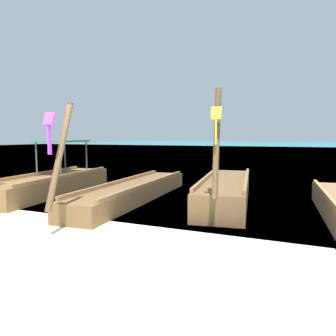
% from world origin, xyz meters
% --- Properties ---
extents(ground, '(120.00, 120.00, 0.00)m').
position_xyz_m(ground, '(0.00, 0.00, 0.00)').
color(ground, beige).
extents(sea_water, '(120.00, 120.00, 0.00)m').
position_xyz_m(sea_water, '(0.00, 61.46, 0.00)').
color(sea_water, teal).
rests_on(sea_water, ground).
extents(longtail_boat_green_ribbon, '(2.03, 6.17, 2.74)m').
position_xyz_m(longtail_boat_green_ribbon, '(-4.22, 3.62, 0.35)').
color(longtail_boat_green_ribbon, brown).
rests_on(longtail_boat_green_ribbon, ground).
extents(longtail_boat_violet_ribbon, '(1.58, 7.03, 2.55)m').
position_xyz_m(longtail_boat_violet_ribbon, '(-1.24, 3.79, 0.26)').
color(longtail_boat_violet_ribbon, brown).
rests_on(longtail_boat_violet_ribbon, ground).
extents(longtail_boat_yellow_ribbon, '(2.02, 5.70, 2.85)m').
position_xyz_m(longtail_boat_yellow_ribbon, '(1.33, 4.53, 0.34)').
color(longtail_boat_yellow_ribbon, brown).
rests_on(longtail_boat_yellow_ribbon, ground).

